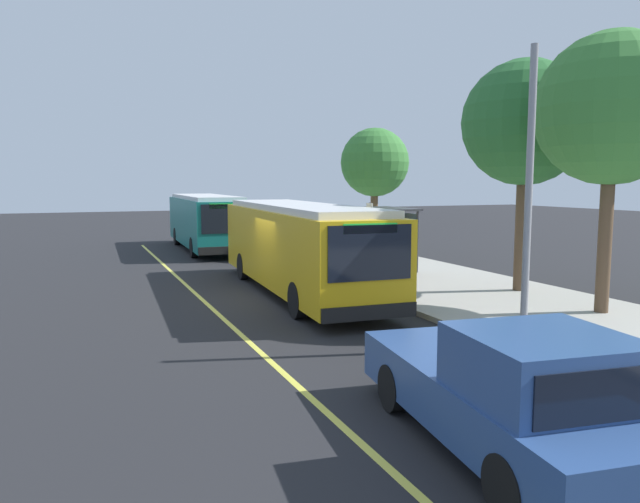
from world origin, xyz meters
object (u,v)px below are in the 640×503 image
(transit_bus_main, at_px, (300,245))
(route_sign_post, at_px, (370,231))
(pickup_truck, at_px, (509,393))
(pedestrian_commuter, at_px, (350,244))
(waiting_bench, at_px, (392,257))
(transit_bus_second, at_px, (206,220))

(transit_bus_main, xyz_separation_m, route_sign_post, (-0.43, 2.80, 0.34))
(pickup_truck, relative_size, pedestrian_commuter, 3.32)
(waiting_bench, bearing_deg, pickup_truck, -23.84)
(transit_bus_main, height_order, waiting_bench, transit_bus_main)
(waiting_bench, xyz_separation_m, pedestrian_commuter, (-1.09, -1.40, 0.48))
(transit_bus_main, distance_m, pickup_truck, 12.24)
(route_sign_post, height_order, pedestrian_commuter, route_sign_post)
(pickup_truck, bearing_deg, pedestrian_commuter, 161.98)
(waiting_bench, distance_m, pedestrian_commuter, 1.84)
(transit_bus_second, height_order, pedestrian_commuter, transit_bus_second)
(route_sign_post, xyz_separation_m, pedestrian_commuter, (-3.61, 0.93, -0.84))
(transit_bus_main, bearing_deg, pedestrian_commuter, 137.32)
(waiting_bench, xyz_separation_m, route_sign_post, (2.53, -2.34, 1.32))
(transit_bus_main, height_order, pedestrian_commuter, transit_bus_main)
(transit_bus_main, distance_m, waiting_bench, 6.00)
(route_sign_post, bearing_deg, pickup_truck, -19.03)
(pickup_truck, relative_size, waiting_bench, 3.50)
(transit_bus_main, height_order, transit_bus_second, same)
(transit_bus_main, relative_size, pickup_truck, 2.05)
(transit_bus_second, bearing_deg, transit_bus_main, 1.00)
(waiting_bench, bearing_deg, transit_bus_second, -153.71)
(route_sign_post, bearing_deg, waiting_bench, 137.25)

